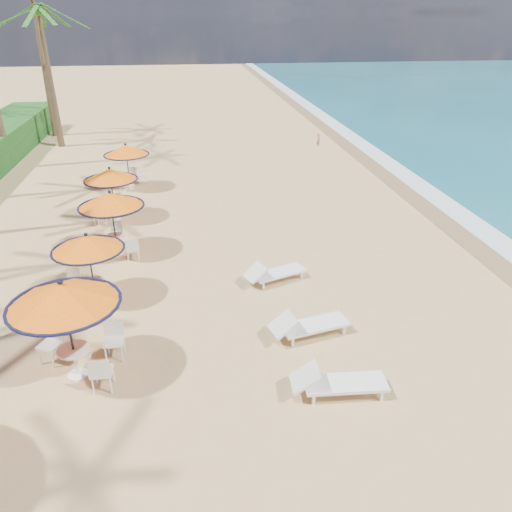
{
  "coord_description": "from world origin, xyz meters",
  "views": [
    {
      "loc": [
        -2.3,
        -10.01,
        7.89
      ],
      "look_at": [
        -0.38,
        3.52,
        1.2
      ],
      "focal_mm": 35.0,
      "sensor_mm": 36.0,
      "label": 1
    }
  ],
  "objects_px": {
    "station_3": "(110,179)",
    "lounger_near": "(336,382)",
    "lounger_far": "(273,273)",
    "station_4": "(127,155)",
    "station_0": "(67,306)",
    "station_1": "(88,249)",
    "lounger_mid": "(307,325)",
    "station_2": "(111,208)"
  },
  "relations": [
    {
      "from": "station_1",
      "to": "station_3",
      "type": "xyz_separation_m",
      "value": [
        -0.13,
        6.63,
        0.06
      ]
    },
    {
      "from": "station_0",
      "to": "lounger_near",
      "type": "height_order",
      "value": "station_0"
    },
    {
      "from": "station_0",
      "to": "station_4",
      "type": "height_order",
      "value": "station_0"
    },
    {
      "from": "station_0",
      "to": "lounger_near",
      "type": "xyz_separation_m",
      "value": [
        5.91,
        -1.57,
        -1.57
      ]
    },
    {
      "from": "station_2",
      "to": "station_3",
      "type": "distance_m",
      "value": 3.48
    },
    {
      "from": "station_3",
      "to": "lounger_near",
      "type": "xyz_separation_m",
      "value": [
        6.18,
        -11.78,
        -1.38
      ]
    },
    {
      "from": "station_3",
      "to": "lounger_near",
      "type": "bearing_deg",
      "value": -62.3
    },
    {
      "from": "station_0",
      "to": "station_4",
      "type": "xyz_separation_m",
      "value": [
        0.04,
        14.32,
        -0.27
      ]
    },
    {
      "from": "station_4",
      "to": "lounger_far",
      "type": "distance_m",
      "value": 11.83
    },
    {
      "from": "station_3",
      "to": "lounger_far",
      "type": "distance_m",
      "value": 8.64
    },
    {
      "from": "lounger_far",
      "to": "station_4",
      "type": "bearing_deg",
      "value": 96.76
    },
    {
      "from": "lounger_near",
      "to": "lounger_mid",
      "type": "height_order",
      "value": "lounger_near"
    },
    {
      "from": "station_3",
      "to": "lounger_near",
      "type": "relative_size",
      "value": 1.03
    },
    {
      "from": "station_1",
      "to": "lounger_far",
      "type": "bearing_deg",
      "value": 2.97
    },
    {
      "from": "station_4",
      "to": "lounger_mid",
      "type": "height_order",
      "value": "station_4"
    },
    {
      "from": "lounger_mid",
      "to": "station_1",
      "type": "bearing_deg",
      "value": 141.76
    },
    {
      "from": "station_1",
      "to": "station_3",
      "type": "relative_size",
      "value": 0.96
    },
    {
      "from": "lounger_near",
      "to": "station_4",
      "type": "bearing_deg",
      "value": 113.88
    },
    {
      "from": "lounger_near",
      "to": "lounger_far",
      "type": "xyz_separation_m",
      "value": [
        -0.49,
        5.44,
        -0.02
      ]
    },
    {
      "from": "station_1",
      "to": "lounger_mid",
      "type": "relative_size",
      "value": 0.97
    },
    {
      "from": "station_3",
      "to": "lounger_mid",
      "type": "height_order",
      "value": "station_3"
    },
    {
      "from": "station_4",
      "to": "lounger_far",
      "type": "relative_size",
      "value": 1.06
    },
    {
      "from": "station_4",
      "to": "lounger_mid",
      "type": "xyz_separation_m",
      "value": [
        5.77,
        -13.56,
        -1.3
      ]
    },
    {
      "from": "station_4",
      "to": "station_0",
      "type": "bearing_deg",
      "value": -90.15
    },
    {
      "from": "station_1",
      "to": "lounger_near",
      "type": "height_order",
      "value": "station_1"
    },
    {
      "from": "station_1",
      "to": "lounger_mid",
      "type": "height_order",
      "value": "station_1"
    },
    {
      "from": "lounger_mid",
      "to": "station_4",
      "type": "bearing_deg",
      "value": 100.14
    },
    {
      "from": "station_0",
      "to": "station_1",
      "type": "bearing_deg",
      "value": 92.28
    },
    {
      "from": "station_0",
      "to": "lounger_mid",
      "type": "relative_size",
      "value": 1.16
    },
    {
      "from": "station_2",
      "to": "station_4",
      "type": "xyz_separation_m",
      "value": [
        -0.13,
        7.56,
        -0.09
      ]
    },
    {
      "from": "lounger_far",
      "to": "lounger_near",
      "type": "bearing_deg",
      "value": -105.38
    },
    {
      "from": "station_3",
      "to": "lounger_far",
      "type": "height_order",
      "value": "station_3"
    },
    {
      "from": "station_0",
      "to": "lounger_near",
      "type": "relative_size",
      "value": 1.18
    },
    {
      "from": "station_2",
      "to": "lounger_near",
      "type": "xyz_separation_m",
      "value": [
        5.74,
        -8.33,
        -1.39
      ]
    },
    {
      "from": "station_3",
      "to": "lounger_far",
      "type": "relative_size",
      "value": 1.07
    },
    {
      "from": "station_4",
      "to": "lounger_near",
      "type": "distance_m",
      "value": 16.99
    },
    {
      "from": "station_4",
      "to": "lounger_mid",
      "type": "bearing_deg",
      "value": -66.96
    },
    {
      "from": "station_0",
      "to": "lounger_far",
      "type": "relative_size",
      "value": 1.24
    },
    {
      "from": "station_3",
      "to": "station_2",
      "type": "bearing_deg",
      "value": -82.61
    },
    {
      "from": "station_0",
      "to": "lounger_mid",
      "type": "distance_m",
      "value": 6.06
    },
    {
      "from": "lounger_near",
      "to": "station_0",
      "type": "bearing_deg",
      "value": 168.72
    },
    {
      "from": "station_1",
      "to": "lounger_far",
      "type": "relative_size",
      "value": 1.03
    }
  ]
}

